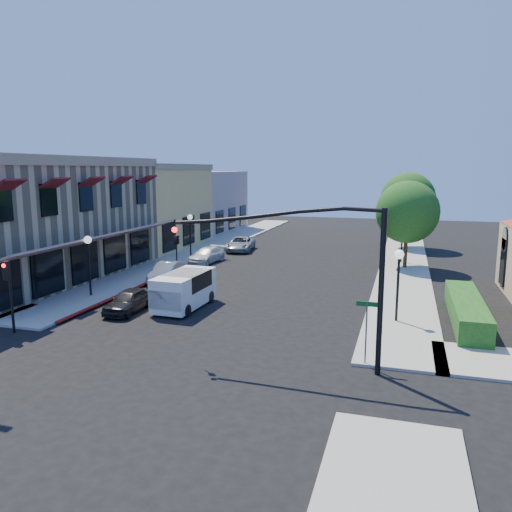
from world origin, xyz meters
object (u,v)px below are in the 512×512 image
(lamppost_right_far, at_px, (402,229))
(white_van, at_px, (184,288))
(secondary_signal, at_px, (8,283))
(lamppost_left_far, at_px, (190,224))
(street_tree_a, at_px, (407,212))
(lamppost_right_near, at_px, (399,267))
(signal_mast_arm, at_px, (321,260))
(street_name_sign, at_px, (366,322))
(parked_car_a, at_px, (129,301))
(parked_car_b, at_px, (166,272))
(parked_car_c, at_px, (207,255))
(parked_car_d, at_px, (240,244))
(street_tree_b, at_px, (408,199))
(lamppost_left_near, at_px, (88,250))

(lamppost_right_far, distance_m, white_van, 19.86)
(secondary_signal, bearing_deg, lamppost_left_far, 91.39)
(street_tree_a, xyz_separation_m, lamppost_right_near, (-0.30, -14.00, -1.46))
(street_tree_a, relative_size, signal_mast_arm, 0.81)
(street_name_sign, xyz_separation_m, parked_car_a, (-12.30, 3.80, -1.10))
(parked_car_b, xyz_separation_m, parked_car_c, (0.00, 7.00, -0.03))
(parked_car_d, bearing_deg, lamppost_right_near, -59.86)
(lamppost_right_near, distance_m, parked_car_d, 23.02)
(lamppost_left_far, bearing_deg, lamppost_right_near, -39.47)
(signal_mast_arm, height_order, street_name_sign, signal_mast_arm)
(lamppost_right_near, relative_size, parked_car_c, 0.89)
(street_tree_a, xyz_separation_m, street_tree_b, (0.00, 10.00, 0.35))
(parked_car_c, xyz_separation_m, parked_car_d, (0.72, 6.17, 0.06))
(secondary_signal, xyz_separation_m, white_van, (5.64, 6.04, -1.23))
(lamppost_left_far, relative_size, parked_car_c, 0.89)
(street_tree_a, bearing_deg, parked_car_a, -130.36)
(street_tree_b, height_order, lamppost_right_near, street_tree_b)
(lamppost_left_near, distance_m, lamppost_left_far, 14.00)
(street_tree_b, height_order, parked_car_d, street_tree_b)
(lamppost_left_far, distance_m, white_van, 15.88)
(signal_mast_arm, bearing_deg, lamppost_right_near, 67.88)
(lamppost_right_far, relative_size, white_van, 0.83)
(parked_car_c, bearing_deg, street_tree_a, 14.59)
(lamppost_left_far, height_order, parked_car_c, lamppost_left_far)
(street_tree_a, relative_size, parked_car_b, 1.73)
(secondary_signal, bearing_deg, parked_car_a, 55.13)
(parked_car_d, bearing_deg, street_name_sign, -69.00)
(white_van, height_order, parked_car_a, white_van)
(lamppost_left_near, relative_size, lamppost_right_near, 1.00)
(street_name_sign, height_order, parked_car_d, street_name_sign)
(lamppost_right_far, bearing_deg, street_tree_a, -81.47)
(lamppost_left_far, xyz_separation_m, lamppost_right_far, (17.00, 2.00, 0.00))
(signal_mast_arm, distance_m, white_van, 10.58)
(lamppost_left_near, distance_m, parked_car_b, 5.90)
(signal_mast_arm, height_order, parked_car_d, signal_mast_arm)
(lamppost_right_near, height_order, white_van, lamppost_right_near)
(street_tree_b, bearing_deg, secondary_signal, -118.77)
(street_tree_a, relative_size, parked_car_c, 1.62)
(lamppost_right_far, bearing_deg, lamppost_left_far, -173.29)
(signal_mast_arm, height_order, parked_car_b, signal_mast_arm)
(white_van, height_order, parked_car_d, white_van)
(white_van, height_order, parked_car_b, white_van)
(street_name_sign, height_order, lamppost_right_near, lamppost_right_near)
(lamppost_right_far, relative_size, parked_car_c, 0.89)
(parked_car_c, bearing_deg, parked_car_a, -77.29)
(lamppost_left_far, bearing_deg, parked_car_c, -41.01)
(lamppost_right_far, bearing_deg, white_van, -123.28)
(lamppost_right_near, xyz_separation_m, parked_car_a, (-13.30, -2.00, -2.14))
(street_tree_a, height_order, parked_car_d, street_tree_a)
(street_name_sign, height_order, parked_car_a, street_name_sign)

